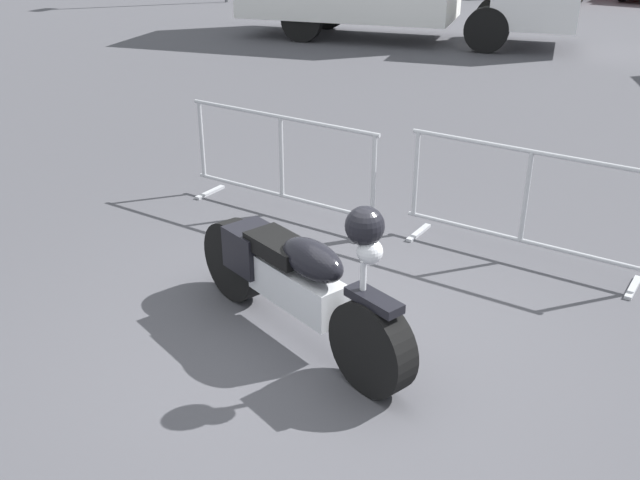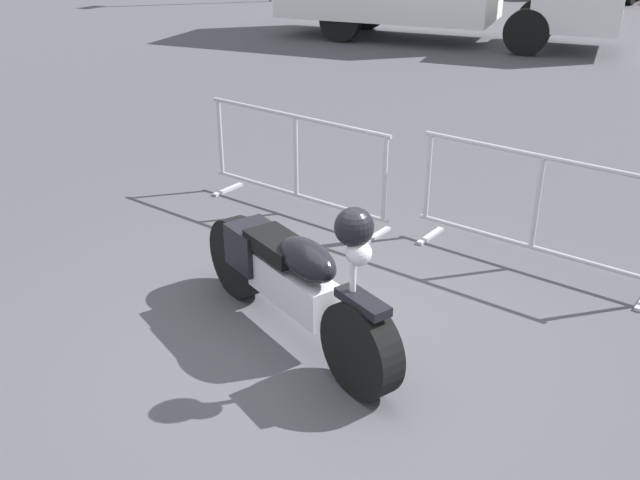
% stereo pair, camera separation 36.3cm
% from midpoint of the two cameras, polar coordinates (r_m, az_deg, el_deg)
% --- Properties ---
extents(ground_plane, '(120.00, 120.00, 0.00)m').
position_cam_midpoint_polar(ground_plane, '(5.31, 1.21, -9.13)').
color(ground_plane, '#424247').
extents(motorcycle, '(2.19, 1.13, 1.31)m').
position_cam_midpoint_polar(motorcycle, '(5.25, -0.21, -3.15)').
color(motorcycle, black).
rests_on(motorcycle, ground).
extents(crowd_barrier_near, '(2.26, 0.70, 1.07)m').
position_cam_midpoint_polar(crowd_barrier_near, '(7.42, -0.53, 6.17)').
color(crowd_barrier_near, '#9EA0A5').
rests_on(crowd_barrier_near, ground).
extents(crowd_barrier_far, '(2.26, 0.70, 1.07)m').
position_cam_midpoint_polar(crowd_barrier_far, '(6.59, 18.44, 2.24)').
color(crowd_barrier_far, '#9EA0A5').
rests_on(crowd_barrier_far, ground).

